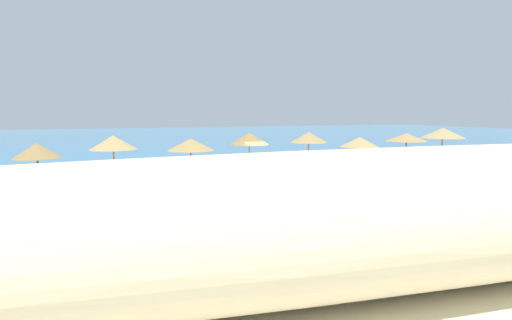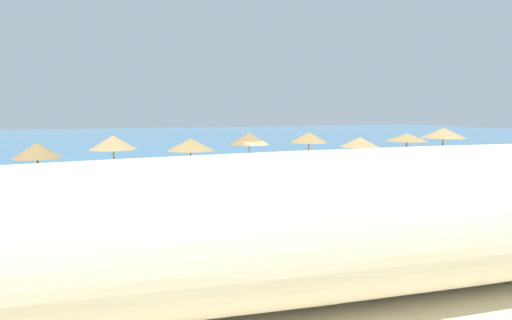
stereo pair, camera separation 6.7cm
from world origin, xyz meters
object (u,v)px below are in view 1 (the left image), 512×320
(beach_umbrella_5, at_px, (309,137))
(beach_umbrella_6, at_px, (359,142))
(beach_umbrella_2, at_px, (113,143))
(lounge_chair_0, at_px, (240,182))
(beach_umbrella_1, at_px, (37,151))
(lounge_chair_1, at_px, (50,199))
(beach_umbrella_3, at_px, (191,145))
(beach_umbrella_7, at_px, (406,137))
(beach_umbrella_8, at_px, (443,133))
(beach_umbrella_4, at_px, (249,139))
(beach_ball, at_px, (159,195))

(beach_umbrella_5, bearing_deg, beach_umbrella_6, -8.89)
(beach_umbrella_2, height_order, beach_umbrella_5, beach_umbrella_2)
(beach_umbrella_5, xyz_separation_m, lounge_chair_0, (-4.29, -0.96, -2.09))
(beach_umbrella_1, height_order, beach_umbrella_6, beach_umbrella_1)
(lounge_chair_1, bearing_deg, beach_umbrella_3, -57.53)
(beach_umbrella_2, bearing_deg, beach_umbrella_7, -1.29)
(beach_umbrella_3, distance_m, beach_umbrella_8, 16.07)
(beach_umbrella_4, distance_m, lounge_chair_0, 2.30)
(beach_umbrella_1, height_order, beach_ball, beach_umbrella_1)
(beach_umbrella_2, xyz_separation_m, lounge_chair_1, (-2.59, -1.44, -2.19))
(beach_umbrella_4, bearing_deg, beach_umbrella_1, 178.12)
(beach_umbrella_5, distance_m, beach_umbrella_6, 3.03)
(lounge_chair_1, bearing_deg, beach_umbrella_7, -67.14)
(beach_umbrella_1, relative_size, beach_umbrella_5, 0.92)
(beach_umbrella_5, height_order, beach_ball, beach_umbrella_5)
(beach_umbrella_7, xyz_separation_m, beach_ball, (-14.56, -0.46, -2.33))
(beach_ball, bearing_deg, beach_umbrella_4, 5.63)
(beach_umbrella_3, height_order, beach_umbrella_5, beach_umbrella_5)
(beach_umbrella_5, relative_size, beach_umbrella_6, 1.12)
(beach_umbrella_1, distance_m, beach_umbrella_6, 16.31)
(beach_umbrella_4, xyz_separation_m, beach_umbrella_5, (3.62, 0.41, -0.04))
(lounge_chair_1, bearing_deg, beach_umbrella_5, -63.73)
(lounge_chair_0, distance_m, beach_ball, 3.98)
(beach_umbrella_2, xyz_separation_m, beach_umbrella_7, (16.49, -0.37, -0.10))
(lounge_chair_1, bearing_deg, beach_umbrella_2, -41.23)
(beach_umbrella_4, distance_m, beach_ball, 5.28)
(beach_umbrella_3, bearing_deg, lounge_chair_1, -167.17)
(beach_umbrella_6, distance_m, beach_umbrella_8, 6.55)
(beach_umbrella_1, relative_size, lounge_chair_0, 1.49)
(lounge_chair_0, distance_m, lounge_chair_1, 8.49)
(beach_umbrella_7, height_order, beach_umbrella_8, beach_umbrella_8)
(beach_umbrella_2, relative_size, beach_umbrella_5, 1.01)
(beach_umbrella_3, bearing_deg, beach_umbrella_1, -179.81)
(beach_umbrella_4, xyz_separation_m, beach_umbrella_6, (6.60, -0.05, -0.34))
(beach_umbrella_6, height_order, lounge_chair_0, beach_umbrella_6)
(beach_umbrella_2, height_order, beach_umbrella_7, beach_umbrella_2)
(beach_umbrella_4, relative_size, beach_ball, 11.73)
(beach_umbrella_2, distance_m, lounge_chair_1, 3.69)
(beach_umbrella_1, distance_m, beach_umbrella_4, 9.72)
(beach_umbrella_3, bearing_deg, beach_umbrella_8, 0.27)
(beach_umbrella_8, xyz_separation_m, lounge_chair_1, (-22.27, -1.49, -2.27))
(beach_umbrella_2, distance_m, beach_umbrella_4, 6.57)
(beach_umbrella_1, bearing_deg, beach_ball, -8.69)
(beach_umbrella_2, height_order, beach_umbrella_3, beach_umbrella_2)
(beach_umbrella_6, bearing_deg, beach_ball, -177.94)
(beach_ball, bearing_deg, lounge_chair_0, -1.31)
(beach_ball, bearing_deg, beach_umbrella_8, 2.82)
(beach_umbrella_3, relative_size, beach_umbrella_5, 0.93)
(beach_umbrella_6, xyz_separation_m, lounge_chair_1, (-15.75, -1.02, -1.90))
(beach_umbrella_3, height_order, beach_umbrella_8, beach_umbrella_8)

